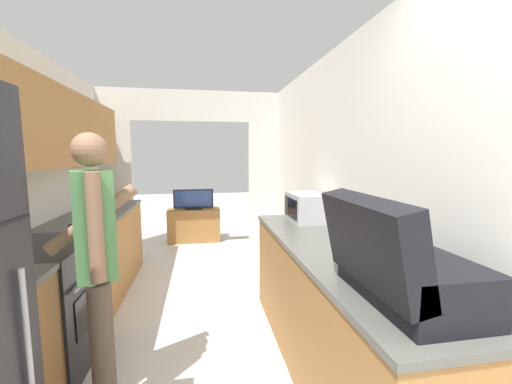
{
  "coord_description": "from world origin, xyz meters",
  "views": [
    {
      "loc": [
        0.13,
        -0.55,
        1.56
      ],
      "look_at": [
        0.71,
        2.75,
        1.16
      ],
      "focal_mm": 22.0,
      "sensor_mm": 36.0,
      "label": 1
    }
  ],
  "objects_px": {
    "tv_cabinet": "(194,225)",
    "suitcase": "(395,264)",
    "microwave": "(307,207)",
    "knife": "(76,224)",
    "person": "(97,267)",
    "television": "(193,200)",
    "range_oven": "(43,307)"
  },
  "relations": [
    {
      "from": "tv_cabinet",
      "to": "suitcase",
      "type": "bearing_deg",
      "value": -77.8
    },
    {
      "from": "suitcase",
      "to": "microwave",
      "type": "height_order",
      "value": "suitcase"
    },
    {
      "from": "microwave",
      "to": "knife",
      "type": "distance_m",
      "value": 2.16
    },
    {
      "from": "person",
      "to": "tv_cabinet",
      "type": "distance_m",
      "value": 3.82
    },
    {
      "from": "suitcase",
      "to": "knife",
      "type": "distance_m",
      "value": 2.71
    },
    {
      "from": "person",
      "to": "microwave",
      "type": "relative_size",
      "value": 3.59
    },
    {
      "from": "microwave",
      "to": "television",
      "type": "xyz_separation_m",
      "value": [
        -1.15,
        2.75,
        -0.3
      ]
    },
    {
      "from": "microwave",
      "to": "knife",
      "type": "height_order",
      "value": "microwave"
    },
    {
      "from": "tv_cabinet",
      "to": "knife",
      "type": "relative_size",
      "value": 3.07
    },
    {
      "from": "range_oven",
      "to": "suitcase",
      "type": "height_order",
      "value": "suitcase"
    },
    {
      "from": "person",
      "to": "microwave",
      "type": "xyz_separation_m",
      "value": [
        1.62,
        0.95,
        0.15
      ]
    },
    {
      "from": "suitcase",
      "to": "range_oven",
      "type": "bearing_deg",
      "value": 149.0
    },
    {
      "from": "person",
      "to": "suitcase",
      "type": "bearing_deg",
      "value": -135.99
    },
    {
      "from": "person",
      "to": "knife",
      "type": "xyz_separation_m",
      "value": [
        -0.53,
        1.16,
        0.02
      ]
    },
    {
      "from": "tv_cabinet",
      "to": "knife",
      "type": "distance_m",
      "value": 2.85
    },
    {
      "from": "range_oven",
      "to": "television",
      "type": "bearing_deg",
      "value": 72.76
    },
    {
      "from": "range_oven",
      "to": "knife",
      "type": "distance_m",
      "value": 0.83
    },
    {
      "from": "range_oven",
      "to": "television",
      "type": "height_order",
      "value": "range_oven"
    },
    {
      "from": "suitcase",
      "to": "microwave",
      "type": "relative_size",
      "value": 1.4
    },
    {
      "from": "tv_cabinet",
      "to": "television",
      "type": "height_order",
      "value": "television"
    },
    {
      "from": "range_oven",
      "to": "microwave",
      "type": "bearing_deg",
      "value": 12.64
    },
    {
      "from": "tv_cabinet",
      "to": "microwave",
      "type": "bearing_deg",
      "value": -67.69
    },
    {
      "from": "range_oven",
      "to": "person",
      "type": "distance_m",
      "value": 0.83
    },
    {
      "from": "range_oven",
      "to": "suitcase",
      "type": "xyz_separation_m",
      "value": [
        1.97,
        -1.18,
        0.62
      ]
    },
    {
      "from": "range_oven",
      "to": "person",
      "type": "height_order",
      "value": "person"
    },
    {
      "from": "range_oven",
      "to": "microwave",
      "type": "relative_size",
      "value": 2.27
    },
    {
      "from": "range_oven",
      "to": "tv_cabinet",
      "type": "distance_m",
      "value": 3.43
    },
    {
      "from": "knife",
      "to": "television",
      "type": "bearing_deg",
      "value": 88.48
    },
    {
      "from": "range_oven",
      "to": "tv_cabinet",
      "type": "height_order",
      "value": "range_oven"
    },
    {
      "from": "range_oven",
      "to": "suitcase",
      "type": "distance_m",
      "value": 2.38
    },
    {
      "from": "suitcase",
      "to": "knife",
      "type": "xyz_separation_m",
      "value": [
        -1.96,
        1.87,
        -0.16
      ]
    },
    {
      "from": "person",
      "to": "tv_cabinet",
      "type": "relative_size",
      "value": 1.84
    }
  ]
}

